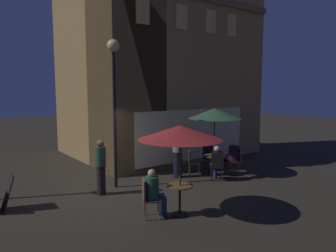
{
  "coord_description": "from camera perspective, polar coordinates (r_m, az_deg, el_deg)",
  "views": [
    {
      "loc": [
        -4.22,
        -8.52,
        3.16
      ],
      "look_at": [
        1.87,
        -0.31,
        1.96
      ],
      "focal_mm": 34.23,
      "sensor_mm": 36.0,
      "label": 1
    }
  ],
  "objects": [
    {
      "name": "patio_umbrella_1",
      "position": [
        11.62,
        8.31,
        2.14
      ],
      "size": [
        1.91,
        1.91,
        2.46
      ],
      "color": "black",
      "rests_on": "ground"
    },
    {
      "name": "patron_standing_4",
      "position": [
        9.78,
        -11.87,
        -7.13
      ],
      "size": [
        0.31,
        0.31,
        1.65
      ],
      "rotation": [
        0.0,
        0.0,
        1.39
      ],
      "color": "black",
      "rests_on": "ground"
    },
    {
      "name": "cafe_chair_4",
      "position": [
        11.8,
        4.26,
        -6.17
      ],
      "size": [
        0.59,
        0.59,
        0.89
      ],
      "rotation": [
        0.0,
        0.0,
        -0.65
      ],
      "color": "brown",
      "rests_on": "ground"
    },
    {
      "name": "cafe_chair_1",
      "position": [
        11.07,
        8.73,
        -6.75
      ],
      "size": [
        0.58,
        0.58,
        1.0
      ],
      "rotation": [
        0.0,
        0.0,
        0.92
      ],
      "color": "black",
      "rests_on": "ground"
    },
    {
      "name": "patron_seated_0",
      "position": [
        7.96,
        -2.5,
        -11.37
      ],
      "size": [
        0.53,
        0.47,
        1.22
      ],
      "rotation": [
        0.0,
        0.0,
        -0.46
      ],
      "color": "#1B324D",
      "rests_on": "ground"
    },
    {
      "name": "patio_umbrella_0",
      "position": [
        7.75,
        2.16,
        -1.25
      ],
      "size": [
        2.06,
        2.06,
        2.28
      ],
      "color": "black",
      "rests_on": "ground"
    },
    {
      "name": "menu_sandwich_board",
      "position": [
        9.44,
        -27.79,
        -10.58
      ],
      "size": [
        0.68,
        0.58,
        0.93
      ],
      "rotation": [
        0.0,
        0.0,
        -0.04
      ],
      "color": "black",
      "rests_on": "ground"
    },
    {
      "name": "cafe_building",
      "position": [
        14.37,
        -3.44,
        9.46
      ],
      "size": [
        8.08,
        6.42,
        7.72
      ],
      "color": "#A27D47",
      "rests_on": "ground"
    },
    {
      "name": "street_lamp_near_corner",
      "position": [
        10.15,
        -9.62,
        8.34
      ],
      "size": [
        0.38,
        0.38,
        4.65
      ],
      "color": "black",
      "rests_on": "ground"
    },
    {
      "name": "patron_seated_1",
      "position": [
        11.19,
        8.64,
        -6.08
      ],
      "size": [
        0.52,
        0.55,
        1.22
      ],
      "rotation": [
        0.0,
        0.0,
        0.92
      ],
      "color": "navy",
      "rests_on": "ground"
    },
    {
      "name": "cafe_table_0",
      "position": [
        8.11,
        2.11,
        -12.17
      ],
      "size": [
        0.64,
        0.64,
        0.79
      ],
      "color": "black",
      "rests_on": "ground"
    },
    {
      "name": "ground_plane",
      "position": [
        10.02,
        -9.92,
        -11.77
      ],
      "size": [
        60.0,
        60.0,
        0.0
      ],
      "primitive_type": "plane",
      "color": "#2C271F"
    },
    {
      "name": "cafe_chair_2",
      "position": [
        12.16,
        12.04,
        -5.72
      ],
      "size": [
        0.56,
        0.56,
        0.95
      ],
      "rotation": [
        0.0,
        0.0,
        2.68
      ],
      "color": "brown",
      "rests_on": "ground"
    },
    {
      "name": "cafe_chair_3",
      "position": [
        12.64,
        7.19,
        -5.19
      ],
      "size": [
        0.55,
        0.55,
        0.94
      ],
      "rotation": [
        0.0,
        0.0,
        -2.08
      ],
      "color": "black",
      "rests_on": "ground"
    },
    {
      "name": "cafe_table_1",
      "position": [
        11.87,
        8.17,
        -6.08
      ],
      "size": [
        0.78,
        0.78,
        0.73
      ],
      "color": "black",
      "rests_on": "ground"
    },
    {
      "name": "patron_standing_3",
      "position": [
        11.38,
        1.75,
        -4.77
      ],
      "size": [
        0.36,
        0.36,
        1.78
      ],
      "rotation": [
        0.0,
        0.0,
        1.16
      ],
      "color": "black",
      "rests_on": "ground"
    },
    {
      "name": "patron_seated_2",
      "position": [
        12.08,
        11.44,
        -5.12
      ],
      "size": [
        0.56,
        0.5,
        1.25
      ],
      "rotation": [
        0.0,
        0.0,
        2.68
      ],
      "color": "#482222",
      "rests_on": "ground"
    },
    {
      "name": "cafe_chair_0",
      "position": [
        7.98,
        -3.62,
        -12.21
      ],
      "size": [
        0.58,
        0.58,
        0.97
      ],
      "rotation": [
        0.0,
        0.0,
        -0.46
      ],
      "color": "brown",
      "rests_on": "ground"
    }
  ]
}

